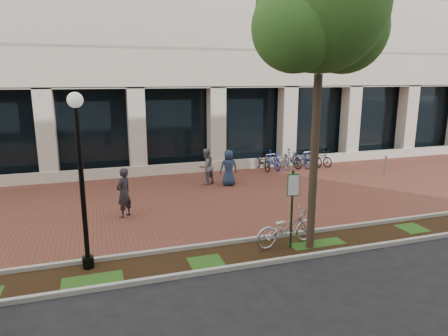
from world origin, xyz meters
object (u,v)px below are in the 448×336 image
object	(u,v)px
lamppost	(81,173)
parking_sign	(292,199)
bollard	(385,165)
pedestrian_right	(229,168)
locked_bicycle	(286,228)
pedestrian_mid	(206,167)
pedestrian_left	(124,193)
bike_rack_cluster	(292,159)
street_tree	(323,15)

from	to	relation	value
lamppost	parking_sign	bearing A→B (deg)	-5.02
bollard	pedestrian_right	bearing A→B (deg)	176.81
locked_bicycle	pedestrian_mid	world-z (taller)	pedestrian_mid
parking_sign	lamppost	bearing A→B (deg)	-174.65
pedestrian_mid	pedestrian_right	size ratio (longest dim) A/B	1.02
lamppost	pedestrian_left	world-z (taller)	lamppost
parking_sign	bollard	bearing A→B (deg)	47.47
parking_sign	bike_rack_cluster	xyz separation A→B (m)	(4.79, 9.15, -0.96)
parking_sign	bollard	distance (m)	10.63
locked_bicycle	pedestrian_right	xyz separation A→B (m)	(0.53, 6.63, 0.28)
lamppost	pedestrian_right	distance (m)	8.79
pedestrian_mid	bollard	xyz separation A→B (m)	(8.85, -0.91, -0.32)
pedestrian_left	bollard	size ratio (longest dim) A/B	1.77
bollard	bike_rack_cluster	world-z (taller)	bike_rack_cluster
pedestrian_mid	bollard	distance (m)	8.90
street_tree	pedestrian_mid	distance (m)	9.18
pedestrian_left	pedestrian_mid	xyz separation A→B (m)	(3.78, 3.26, -0.04)
street_tree	locked_bicycle	distance (m)	5.67
parking_sign	locked_bicycle	size ratio (longest dim) A/B	1.12
bike_rack_cluster	bollard	bearing A→B (deg)	-45.19
locked_bicycle	pedestrian_right	distance (m)	6.65
pedestrian_right	bike_rack_cluster	xyz separation A→B (m)	(4.30, 2.32, -0.33)
pedestrian_left	bike_rack_cluster	size ratio (longest dim) A/B	0.41
parking_sign	pedestrian_right	bearing A→B (deg)	96.26
street_tree	parking_sign	bearing A→B (deg)	168.63
lamppost	pedestrian_right	bearing A→B (deg)	47.39
street_tree	bollard	xyz separation A→B (m)	(7.87, 6.50, -5.65)
bollard	bike_rack_cluster	distance (m)	4.58
bollard	bike_rack_cluster	size ratio (longest dim) A/B	0.23
street_tree	pedestrian_left	world-z (taller)	street_tree
pedestrian_mid	bike_rack_cluster	size ratio (longest dim) A/B	0.39
street_tree	bike_rack_cluster	distance (m)	11.66
locked_bicycle	street_tree	bearing A→B (deg)	-126.44
pedestrian_left	pedestrian_right	size ratio (longest dim) A/B	1.07
street_tree	pedestrian_mid	size ratio (longest dim) A/B	4.95
locked_bicycle	bike_rack_cluster	size ratio (longest dim) A/B	0.47
lamppost	bollard	bearing A→B (deg)	23.20
pedestrian_right	parking_sign	bearing A→B (deg)	89.68
lamppost	street_tree	distance (m)	7.02
lamppost	pedestrian_mid	xyz separation A→B (m)	(4.96, 6.82, -1.63)
parking_sign	bike_rack_cluster	size ratio (longest dim) A/B	0.53
lamppost	locked_bicycle	size ratio (longest dim) A/B	2.18
lamppost	street_tree	size ratio (longest dim) A/B	0.54
pedestrian_mid	locked_bicycle	bearing A→B (deg)	61.67
locked_bicycle	bike_rack_cluster	distance (m)	10.17
pedestrian_mid	bike_rack_cluster	bearing A→B (deg)	168.44
pedestrian_right	street_tree	bearing A→B (deg)	94.48
street_tree	bike_rack_cluster	world-z (taller)	street_tree
lamppost	bike_rack_cluster	size ratio (longest dim) A/B	1.03
pedestrian_left	bollard	xyz separation A→B (m)	(12.63, 2.35, -0.36)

